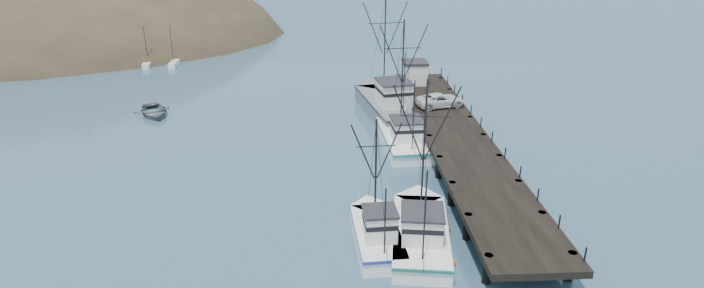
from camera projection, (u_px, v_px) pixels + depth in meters
name	position (u px, v px, depth m)	size (l,w,h in m)	color
ground	(304.00, 252.00, 37.16)	(400.00, 400.00, 0.00)	#30526B
pier	(456.00, 138.00, 51.97)	(6.00, 44.00, 2.00)	black
moored_sailboats	(93.00, 59.00, 86.97)	(22.88, 18.78, 6.35)	white
trawler_near	(420.00, 231.00, 38.11)	(5.15, 11.73, 11.75)	white
trawler_mid	(377.00, 233.00, 37.84)	(3.48, 8.99, 9.22)	white
trawler_far	(403.00, 136.00, 54.66)	(4.65, 12.43, 12.53)	white
work_vessel	(387.00, 104.00, 62.97)	(7.14, 16.05, 13.31)	slate
pier_shed	(414.00, 72.00, 67.67)	(3.00, 3.20, 2.80)	silver
pickup_truck	(440.00, 100.00, 59.35)	(2.43, 5.28, 1.47)	silver
motorboat	(154.00, 115.00, 63.16)	(4.17, 5.84, 1.21)	slate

